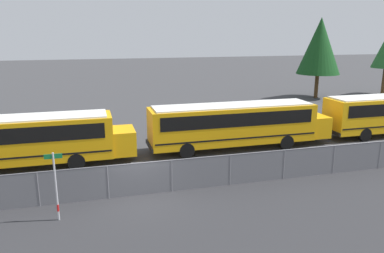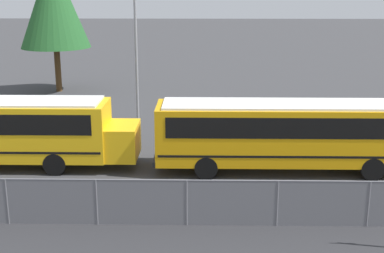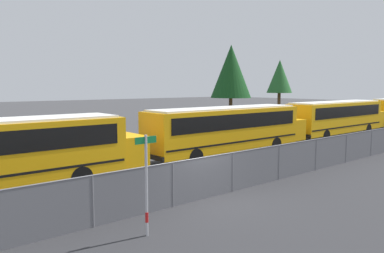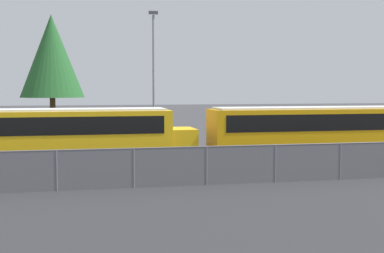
{
  "view_description": "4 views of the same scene",
  "coord_description": "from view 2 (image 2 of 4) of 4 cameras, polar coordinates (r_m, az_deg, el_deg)",
  "views": [
    {
      "loc": [
        -2.04,
        -16.71,
        7.57
      ],
      "look_at": [
        4.3,
        6.35,
        1.57
      ],
      "focal_mm": 35.0,
      "sensor_mm": 36.0,
      "label": 1
    },
    {
      "loc": [
        -10.13,
        -16.58,
        8.03
      ],
      "look_at": [
        -10.53,
        4.96,
        2.1
      ],
      "focal_mm": 50.0,
      "sensor_mm": 36.0,
      "label": 2
    },
    {
      "loc": [
        -9.28,
        -10.42,
        4.3
      ],
      "look_at": [
        3.38,
        4.83,
        2.15
      ],
      "focal_mm": 35.0,
      "sensor_mm": 36.0,
      "label": 3
    },
    {
      "loc": [
        -18.89,
        -21.44,
        4.1
      ],
      "look_at": [
        -12.93,
        6.19,
        1.99
      ],
      "focal_mm": 50.0,
      "sensor_mm": 36.0,
      "label": 4
    }
  ],
  "objects": [
    {
      "name": "school_bus_3",
      "position": [
        23.24,
        10.71,
        -0.46
      ],
      "size": [
        12.54,
        2.45,
        3.01
      ],
      "color": "orange",
      "rests_on": "ground_plane"
    },
    {
      "name": "light_pole",
      "position": [
        30.84,
        -6.02,
        9.52
      ],
      "size": [
        0.6,
        0.24,
        9.07
      ],
      "color": "gray",
      "rests_on": "ground_plane"
    },
    {
      "name": "tree_2",
      "position": [
        40.48,
        -14.57,
        12.75
      ],
      "size": [
        5.03,
        5.03,
        9.8
      ],
      "color": "#51381E",
      "rests_on": "ground_plane"
    }
  ]
}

